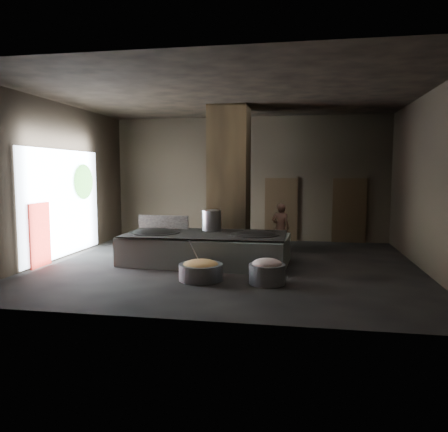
% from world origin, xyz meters
% --- Properties ---
extents(floor, '(10.00, 9.00, 0.10)m').
position_xyz_m(floor, '(0.00, 0.00, -0.05)').
color(floor, black).
rests_on(floor, ground).
extents(ceiling, '(10.00, 9.00, 0.10)m').
position_xyz_m(ceiling, '(0.00, 0.00, 4.55)').
color(ceiling, black).
rests_on(ceiling, back_wall).
extents(back_wall, '(10.00, 0.10, 4.50)m').
position_xyz_m(back_wall, '(0.00, 4.55, 2.25)').
color(back_wall, black).
rests_on(back_wall, ground).
extents(front_wall, '(10.00, 0.10, 4.50)m').
position_xyz_m(front_wall, '(0.00, -4.55, 2.25)').
color(front_wall, black).
rests_on(front_wall, ground).
extents(left_wall, '(0.10, 9.00, 4.50)m').
position_xyz_m(left_wall, '(-5.05, 0.00, 2.25)').
color(left_wall, black).
rests_on(left_wall, ground).
extents(right_wall, '(0.10, 9.00, 4.50)m').
position_xyz_m(right_wall, '(5.05, 0.00, 2.25)').
color(right_wall, black).
rests_on(right_wall, ground).
extents(pillar, '(1.20, 1.20, 4.50)m').
position_xyz_m(pillar, '(-0.30, 1.90, 2.25)').
color(pillar, black).
rests_on(pillar, ground).
extents(hearth_platform, '(4.58, 2.40, 0.78)m').
position_xyz_m(hearth_platform, '(-0.66, 0.11, 0.39)').
color(hearth_platform, '#A4B6A8').
rests_on(hearth_platform, ground).
extents(platform_cap, '(4.36, 2.10, 0.03)m').
position_xyz_m(platform_cap, '(-0.66, 0.11, 0.82)').
color(platform_cap, black).
rests_on(platform_cap, hearth_platform).
extents(wok_left, '(1.41, 1.41, 0.39)m').
position_xyz_m(wok_left, '(-2.11, 0.06, 0.75)').
color(wok_left, black).
rests_on(wok_left, hearth_platform).
extents(wok_left_rim, '(1.44, 1.44, 0.05)m').
position_xyz_m(wok_left_rim, '(-2.11, 0.06, 0.82)').
color(wok_left_rim, black).
rests_on(wok_left_rim, hearth_platform).
extents(wok_right, '(1.31, 1.31, 0.37)m').
position_xyz_m(wok_right, '(0.69, 0.16, 0.75)').
color(wok_right, black).
rests_on(wok_right, hearth_platform).
extents(wok_right_rim, '(1.34, 1.34, 0.05)m').
position_xyz_m(wok_right_rim, '(0.69, 0.16, 0.82)').
color(wok_right_rim, black).
rests_on(wok_right_rim, hearth_platform).
extents(stock_pot, '(0.54, 0.54, 0.58)m').
position_xyz_m(stock_pot, '(-0.61, 0.66, 1.13)').
color(stock_pot, gray).
rests_on(stock_pot, hearth_platform).
extents(splash_guard, '(1.55, 0.15, 0.39)m').
position_xyz_m(splash_guard, '(-2.11, 0.86, 1.03)').
color(splash_guard, black).
rests_on(splash_guard, hearth_platform).
extents(cook, '(0.58, 0.39, 1.53)m').
position_xyz_m(cook, '(1.29, 2.19, 0.77)').
color(cook, brown).
rests_on(cook, ground).
extents(veg_basin, '(1.30, 1.30, 0.38)m').
position_xyz_m(veg_basin, '(-0.37, -1.75, 0.19)').
color(veg_basin, slate).
rests_on(veg_basin, ground).
extents(veg_fill, '(0.84, 0.84, 0.26)m').
position_xyz_m(veg_fill, '(-0.37, -1.75, 0.35)').
color(veg_fill, '#A5A550').
rests_on(veg_fill, veg_basin).
extents(ladle, '(0.30, 0.31, 0.73)m').
position_xyz_m(ladle, '(-0.52, -1.60, 0.55)').
color(ladle, gray).
rests_on(ladle, veg_basin).
extents(meat_basin, '(0.90, 0.90, 0.45)m').
position_xyz_m(meat_basin, '(1.18, -1.83, 0.22)').
color(meat_basin, slate).
rests_on(meat_basin, ground).
extents(meat_fill, '(0.68, 0.68, 0.26)m').
position_xyz_m(meat_fill, '(1.18, -1.83, 0.45)').
color(meat_fill, '#AA6E66').
rests_on(meat_fill, meat_basin).
extents(doorway_near, '(1.18, 0.08, 2.38)m').
position_xyz_m(doorway_near, '(1.20, 4.45, 1.10)').
color(doorway_near, black).
rests_on(doorway_near, ground).
extents(doorway_near_glow, '(0.75, 0.04, 1.77)m').
position_xyz_m(doorway_near_glow, '(1.06, 4.57, 1.05)').
color(doorway_near_glow, '#8C6647').
rests_on(doorway_near_glow, ground).
extents(doorway_far, '(1.18, 0.08, 2.38)m').
position_xyz_m(doorway_far, '(3.60, 4.45, 1.10)').
color(doorway_far, black).
rests_on(doorway_far, ground).
extents(doorway_far_glow, '(0.85, 0.04, 2.01)m').
position_xyz_m(doorway_far_glow, '(3.57, 4.54, 1.05)').
color(doorway_far_glow, '#8C6647').
rests_on(doorway_far_glow, ground).
extents(left_opening, '(0.04, 4.20, 3.10)m').
position_xyz_m(left_opening, '(-4.95, 0.20, 1.60)').
color(left_opening, white).
rests_on(left_opening, ground).
extents(pavilion_sliver, '(0.05, 0.90, 1.70)m').
position_xyz_m(pavilion_sliver, '(-4.88, -1.10, 0.85)').
color(pavilion_sliver, maroon).
rests_on(pavilion_sliver, ground).
extents(tree_silhouette, '(0.28, 1.10, 1.10)m').
position_xyz_m(tree_silhouette, '(-4.85, 1.30, 2.20)').
color(tree_silhouette, '#194714').
rests_on(tree_silhouette, left_opening).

